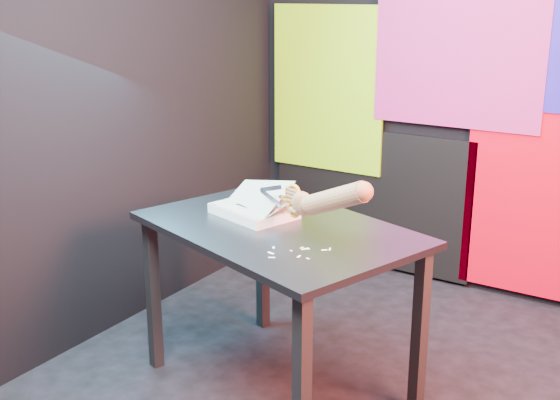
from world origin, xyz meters
The scene contains 7 objects.
room centered at (0.00, 0.00, 1.35)m, with size 3.01×3.01×2.71m.
backdrop centered at (0.06, 1.46, 0.96)m, with size 2.88×0.05×2.08m.
work_table centered at (-0.46, -0.02, 0.65)m, with size 1.31×1.06×0.75m.
printout_stack centered at (-0.63, 0.05, 0.77)m, with size 0.39×0.33×0.18m.
scissors centered at (-0.39, -0.03, 0.88)m, with size 0.24×0.08×0.14m.
hand_forearm centered at (-0.18, -0.10, 0.93)m, with size 0.43×0.17×0.21m.
paper_clippings centered at (-0.24, -0.23, 0.75)m, with size 0.20×0.21×0.00m.
Camera 1 is at (1.01, -2.32, 1.68)m, focal length 45.00 mm.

